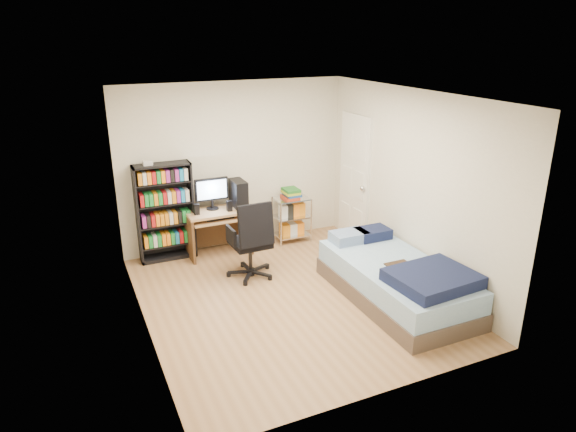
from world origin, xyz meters
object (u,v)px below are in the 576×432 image
computer_desk (223,213)px  bed (397,280)px  media_shelf (165,211)px  office_chair (252,253)px

computer_desk → bed: 2.78m
computer_desk → bed: computer_desk is taller
media_shelf → computer_desk: 0.84m
bed → media_shelf: bearing=133.8°
bed → office_chair: bearing=136.6°
media_shelf → office_chair: bearing=-50.1°
media_shelf → bed: bearing=-46.2°
computer_desk → media_shelf: bearing=172.4°
office_chair → bed: office_chair is taller
computer_desk → office_chair: computer_desk is taller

